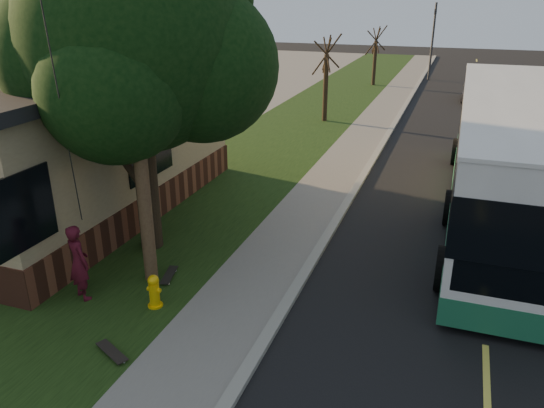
# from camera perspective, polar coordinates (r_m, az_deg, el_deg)

# --- Properties ---
(ground) EXTENTS (120.00, 120.00, 0.00)m
(ground) POSITION_cam_1_polar(r_m,az_deg,el_deg) (10.78, -0.14, -13.72)
(ground) COLOR black
(ground) RESTS_ON ground
(road) EXTENTS (8.00, 80.00, 0.01)m
(road) POSITION_cam_1_polar(r_m,az_deg,el_deg) (19.32, 21.53, 1.41)
(road) COLOR black
(road) RESTS_ON ground
(curb) EXTENTS (0.25, 80.00, 0.12)m
(curb) POSITION_cam_1_polar(r_m,az_deg,el_deg) (19.50, 9.81, 3.02)
(curb) COLOR gray
(curb) RESTS_ON ground
(sidewalk) EXTENTS (2.00, 80.00, 0.08)m
(sidewalk) POSITION_cam_1_polar(r_m,az_deg,el_deg) (19.68, 6.94, 3.31)
(sidewalk) COLOR slate
(sidewalk) RESTS_ON ground
(grass_verge) EXTENTS (5.00, 80.00, 0.07)m
(grass_verge) POSITION_cam_1_polar(r_m,az_deg,el_deg) (20.67, -2.57, 4.35)
(grass_verge) COLOR black
(grass_verge) RESTS_ON ground
(building_lot) EXTENTS (15.00, 80.00, 0.04)m
(building_lot) POSITION_cam_1_polar(r_m,az_deg,el_deg) (26.01, -23.59, 6.20)
(building_lot) COLOR slate
(building_lot) RESTS_ON ground
(fire_hydrant) EXTENTS (0.32, 0.32, 0.74)m
(fire_hydrant) POSITION_cam_1_polar(r_m,az_deg,el_deg) (11.53, -12.56, -9.13)
(fire_hydrant) COLOR yellow
(fire_hydrant) RESTS_ON grass_verge
(utility_pole) EXTENTS (2.86, 3.21, 9.07)m
(utility_pole) POSITION_cam_1_polar(r_m,az_deg,el_deg) (11.28, -14.80, 12.82)
(utility_pole) COLOR #473321
(utility_pole) RESTS_ON ground
(leafy_tree) EXTENTS (6.30, 6.00, 7.80)m
(leafy_tree) POSITION_cam_1_polar(r_m,az_deg,el_deg) (13.06, -14.19, 16.42)
(leafy_tree) COLOR black
(leafy_tree) RESTS_ON grass_verge
(bare_tree_near) EXTENTS (1.38, 1.21, 4.31)m
(bare_tree_near) POSITION_cam_1_polar(r_m,az_deg,el_deg) (27.34, 5.81, 13.17)
(bare_tree_near) COLOR black
(bare_tree_near) RESTS_ON grass_verge
(bare_tree_far) EXTENTS (1.38, 1.21, 4.03)m
(bare_tree_far) POSITION_cam_1_polar(r_m,az_deg,el_deg) (38.94, 11.02, 15.29)
(bare_tree_far) COLOR black
(bare_tree_far) RESTS_ON grass_verge
(traffic_signal) EXTENTS (0.18, 0.22, 5.50)m
(traffic_signal) POSITION_cam_1_polar(r_m,az_deg,el_deg) (42.42, 16.92, 16.88)
(traffic_signal) COLOR #2D2D30
(traffic_signal) RESTS_ON ground
(transit_bus) EXTENTS (3.10, 13.43, 3.63)m
(transit_bus) POSITION_cam_1_polar(r_m,az_deg,el_deg) (16.67, 24.09, 4.90)
(transit_bus) COLOR silver
(transit_bus) RESTS_ON ground
(skateboarder) EXTENTS (0.74, 0.63, 1.71)m
(skateboarder) POSITION_cam_1_polar(r_m,az_deg,el_deg) (12.05, -20.08, -5.91)
(skateboarder) COLOR #4A0E1C
(skateboarder) RESTS_ON grass_verge
(skateboard_main) EXTENTS (0.41, 0.88, 0.08)m
(skateboard_main) POSITION_cam_1_polar(r_m,az_deg,el_deg) (12.68, -11.02, -7.52)
(skateboard_main) COLOR black
(skateboard_main) RESTS_ON grass_verge
(skateboard_spare) EXTENTS (0.85, 0.56, 0.08)m
(skateboard_spare) POSITION_cam_1_polar(r_m,az_deg,el_deg) (10.52, -16.85, -14.98)
(skateboard_spare) COLOR black
(skateboard_spare) RESTS_ON grass_verge
(dumpster) EXTENTS (1.60, 1.45, 1.15)m
(dumpster) POSITION_cam_1_polar(r_m,az_deg,el_deg) (18.12, -19.18, 2.49)
(dumpster) COLOR black
(dumpster) RESTS_ON building_lot
(distant_car) EXTENTS (1.95, 4.29, 1.43)m
(distant_car) POSITION_cam_1_polar(r_m,az_deg,el_deg) (35.50, 21.27, 11.50)
(distant_car) COLOR black
(distant_car) RESTS_ON ground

